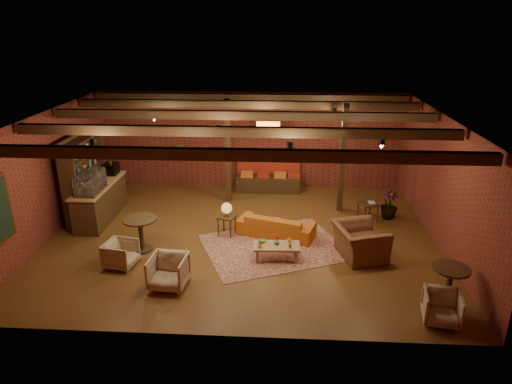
# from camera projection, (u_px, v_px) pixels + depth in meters

# --- Properties ---
(floor) EXTENTS (10.00, 10.00, 0.00)m
(floor) POSITION_uv_depth(u_px,v_px,m) (241.00, 237.00, 12.02)
(floor) COLOR #3F260F
(floor) RESTS_ON ground
(ceiling) EXTENTS (10.00, 8.00, 0.02)m
(ceiling) POSITION_uv_depth(u_px,v_px,m) (239.00, 117.00, 10.89)
(ceiling) COLOR black
(ceiling) RESTS_ON wall_back
(wall_back) EXTENTS (10.00, 0.02, 3.20)m
(wall_back) POSITION_uv_depth(u_px,v_px,m) (251.00, 140.00, 15.19)
(wall_back) COLOR maroon
(wall_back) RESTS_ON ground
(wall_front) EXTENTS (10.00, 0.02, 3.20)m
(wall_front) POSITION_uv_depth(u_px,v_px,m) (219.00, 258.00, 7.72)
(wall_front) COLOR maroon
(wall_front) RESTS_ON ground
(wall_left) EXTENTS (0.02, 8.00, 3.20)m
(wall_left) POSITION_uv_depth(u_px,v_px,m) (47.00, 176.00, 11.73)
(wall_left) COLOR maroon
(wall_left) RESTS_ON ground
(wall_right) EXTENTS (0.02, 8.00, 3.20)m
(wall_right) POSITION_uv_depth(u_px,v_px,m) (443.00, 184.00, 11.18)
(wall_right) COLOR maroon
(wall_right) RESTS_ON ground
(ceiling_beams) EXTENTS (9.80, 6.40, 0.22)m
(ceiling_beams) POSITION_uv_depth(u_px,v_px,m) (239.00, 122.00, 10.93)
(ceiling_beams) COLOR #321E10
(ceiling_beams) RESTS_ON ceiling
(ceiling_pipe) EXTENTS (9.60, 0.12, 0.12)m
(ceiling_pipe) POSITION_uv_depth(u_px,v_px,m) (245.00, 118.00, 12.50)
(ceiling_pipe) COLOR black
(ceiling_pipe) RESTS_ON ceiling
(post_left) EXTENTS (0.16, 0.16, 3.20)m
(post_left) POSITION_uv_depth(u_px,v_px,m) (228.00, 152.00, 13.91)
(post_left) COLOR #321E10
(post_left) RESTS_ON ground
(post_right) EXTENTS (0.16, 0.16, 3.20)m
(post_right) POSITION_uv_depth(u_px,v_px,m) (343.00, 159.00, 13.17)
(post_right) COLOR #321E10
(post_right) RESTS_ON ground
(service_counter) EXTENTS (0.80, 2.50, 1.60)m
(service_counter) POSITION_uv_depth(u_px,v_px,m) (99.00, 192.00, 12.90)
(service_counter) COLOR #321E10
(service_counter) RESTS_ON ground
(plant_counter) EXTENTS (0.35, 0.39, 0.30)m
(plant_counter) POSITION_uv_depth(u_px,v_px,m) (104.00, 176.00, 12.93)
(plant_counter) COLOR #337F33
(plant_counter) RESTS_ON service_counter
(shelving_hutch) EXTENTS (0.52, 2.00, 2.40)m
(shelving_hutch) POSITION_uv_depth(u_px,v_px,m) (85.00, 178.00, 12.87)
(shelving_hutch) COLOR #321E10
(shelving_hutch) RESTS_ON ground
(banquette) EXTENTS (2.10, 0.70, 1.00)m
(banquette) POSITION_uv_depth(u_px,v_px,m) (268.00, 176.00, 15.13)
(banquette) COLOR #9E2B1A
(banquette) RESTS_ON ground
(service_sign) EXTENTS (0.86, 0.06, 0.30)m
(service_sign) POSITION_uv_depth(u_px,v_px,m) (268.00, 124.00, 14.05)
(service_sign) COLOR #FF6019
(service_sign) RESTS_ON ceiling
(ceiling_spotlights) EXTENTS (6.40, 4.40, 0.28)m
(ceiling_spotlights) POSITION_uv_depth(u_px,v_px,m) (239.00, 131.00, 11.01)
(ceiling_spotlights) COLOR black
(ceiling_spotlights) RESTS_ON ceiling
(rug) EXTENTS (4.06, 3.63, 0.01)m
(rug) POSITION_uv_depth(u_px,v_px,m) (274.00, 247.00, 11.50)
(rug) COLOR maroon
(rug) RESTS_ON floor
(sofa) EXTENTS (2.16, 1.38, 0.59)m
(sofa) POSITION_uv_depth(u_px,v_px,m) (276.00, 225.00, 12.05)
(sofa) COLOR #B25918
(sofa) RESTS_ON floor
(coffee_table) EXTENTS (1.11, 0.58, 0.63)m
(coffee_table) POSITION_uv_depth(u_px,v_px,m) (276.00, 246.00, 10.82)
(coffee_table) COLOR #9B7248
(coffee_table) RESTS_ON floor
(side_table_lamp) EXTENTS (0.54, 0.54, 0.90)m
(side_table_lamp) POSITION_uv_depth(u_px,v_px,m) (227.00, 211.00, 11.95)
(side_table_lamp) COLOR #321E10
(side_table_lamp) RESTS_ON floor
(round_table_left) EXTENTS (0.82, 0.82, 0.86)m
(round_table_left) POSITION_uv_depth(u_px,v_px,m) (141.00, 229.00, 11.17)
(round_table_left) COLOR #321E10
(round_table_left) RESTS_ON floor
(armchair_a) EXTENTS (0.73, 0.76, 0.68)m
(armchair_a) POSITION_uv_depth(u_px,v_px,m) (121.00, 253.00, 10.52)
(armchair_a) COLOR beige
(armchair_a) RESTS_ON floor
(armchair_b) EXTENTS (0.82, 0.78, 0.78)m
(armchair_b) POSITION_uv_depth(u_px,v_px,m) (168.00, 270.00, 9.69)
(armchair_b) COLOR beige
(armchair_b) RESTS_ON floor
(armchair_right) EXTENTS (1.11, 1.41, 1.08)m
(armchair_right) POSITION_uv_depth(u_px,v_px,m) (360.00, 236.00, 10.87)
(armchair_right) COLOR brown
(armchair_right) RESTS_ON floor
(side_table_book) EXTENTS (0.64, 0.64, 0.58)m
(side_table_book) POSITION_uv_depth(u_px,v_px,m) (368.00, 204.00, 12.82)
(side_table_book) COLOR #321E10
(side_table_book) RESTS_ON floor
(round_table_right) EXTENTS (0.72, 0.72, 0.85)m
(round_table_right) POSITION_uv_depth(u_px,v_px,m) (450.00, 280.00, 9.00)
(round_table_right) COLOR #321E10
(round_table_right) RESTS_ON floor
(armchair_far) EXTENTS (0.77, 0.73, 0.68)m
(armchair_far) POSITION_uv_depth(u_px,v_px,m) (442.00, 306.00, 8.56)
(armchair_far) COLOR beige
(armchair_far) RESTS_ON floor
(plant_tall) EXTENTS (1.88, 1.88, 2.53)m
(plant_tall) POSITION_uv_depth(u_px,v_px,m) (392.00, 176.00, 12.75)
(plant_tall) COLOR #4C7F4C
(plant_tall) RESTS_ON floor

